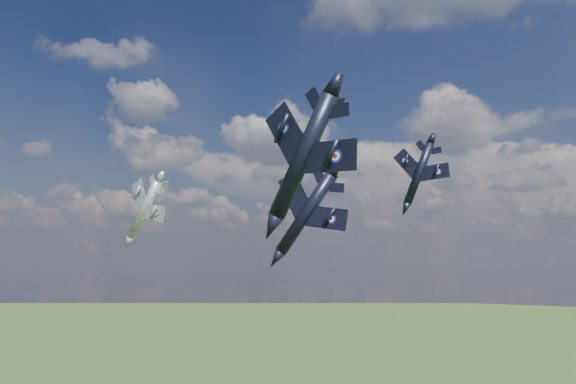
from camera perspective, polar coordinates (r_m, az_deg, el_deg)
The scene contains 4 objects.
jet_lead_navy at distance 67.94m, azimuth 1.83°, elevation -2.19°, with size 11.14×15.53×3.21m, color black, non-canonical shape.
jet_right_navy at distance 39.38m, azimuth 1.54°, elevation 3.66°, with size 9.24×12.89×2.67m, color black, non-canonical shape.
jet_high_navy at distance 86.60m, azimuth 13.15°, elevation 1.87°, with size 9.50×13.25×2.74m, color black, non-canonical shape.
jet_left_silver at distance 92.33m, azimuth -14.38°, elevation -1.70°, with size 10.68×14.89×3.08m, color #9798A0, non-canonical shape.
Camera 1 is at (34.21, -43.69, 73.99)m, focal length 35.00 mm.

